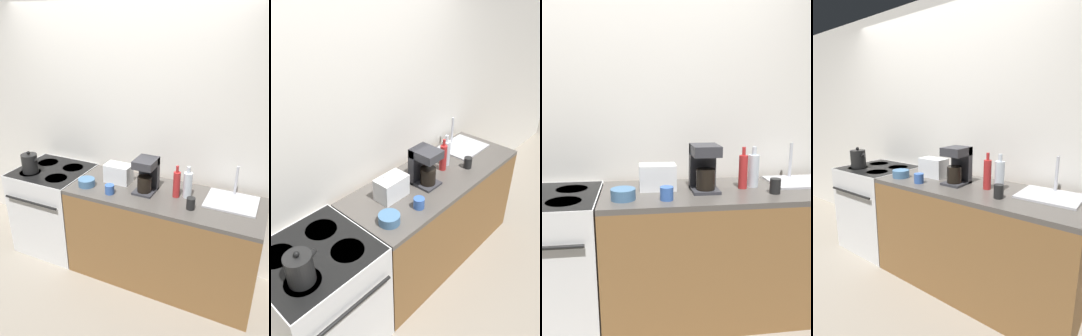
% 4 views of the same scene
% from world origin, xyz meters
% --- Properties ---
extents(ground_plane, '(12.00, 12.00, 0.00)m').
position_xyz_m(ground_plane, '(0.00, 0.00, 0.00)').
color(ground_plane, gray).
extents(wall_back, '(8.00, 0.05, 2.60)m').
position_xyz_m(wall_back, '(0.00, 0.73, 1.30)').
color(wall_back, silver).
rests_on(wall_back, ground_plane).
extents(stove, '(0.72, 0.71, 0.91)m').
position_xyz_m(stove, '(-0.62, 0.34, 0.47)').
color(stove, silver).
rests_on(stove, ground_plane).
extents(counter_block, '(1.74, 0.65, 0.91)m').
position_xyz_m(counter_block, '(0.62, 0.33, 0.46)').
color(counter_block, brown).
rests_on(counter_block, ground_plane).
extents(kettle, '(0.20, 0.16, 0.23)m').
position_xyz_m(kettle, '(-0.78, 0.20, 1.01)').
color(kettle, black).
rests_on(kettle, stove).
extents(toaster, '(0.25, 0.15, 0.18)m').
position_xyz_m(toaster, '(0.13, 0.39, 1.00)').
color(toaster, white).
rests_on(toaster, counter_block).
extents(coffee_maker, '(0.18, 0.22, 0.32)m').
position_xyz_m(coffee_maker, '(0.45, 0.33, 1.08)').
color(coffee_maker, '#333338').
rests_on(coffee_maker, counter_block).
extents(sink_tray, '(0.43, 0.36, 0.28)m').
position_xyz_m(sink_tray, '(1.19, 0.44, 0.93)').
color(sink_tray, '#B7B7BC').
rests_on(sink_tray, counter_block).
extents(bottle_clear, '(0.08, 0.08, 0.29)m').
position_xyz_m(bottle_clear, '(0.81, 0.38, 1.03)').
color(bottle_clear, silver).
rests_on(bottle_clear, counter_block).
extents(bottle_red, '(0.06, 0.06, 0.29)m').
position_xyz_m(bottle_red, '(0.73, 0.34, 1.03)').
color(bottle_red, '#B72828').
rests_on(bottle_red, counter_block).
extents(cup_black, '(0.07, 0.07, 0.10)m').
position_xyz_m(cup_black, '(0.90, 0.19, 0.96)').
color(cup_black, black).
rests_on(cup_black, counter_block).
extents(cup_blue, '(0.08, 0.08, 0.08)m').
position_xyz_m(cup_blue, '(0.17, 0.14, 0.95)').
color(cup_blue, '#3860B2').
rests_on(cup_blue, counter_block).
extents(bowl, '(0.15, 0.15, 0.07)m').
position_xyz_m(bowl, '(-0.10, 0.18, 0.95)').
color(bowl, teal).
rests_on(bowl, counter_block).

